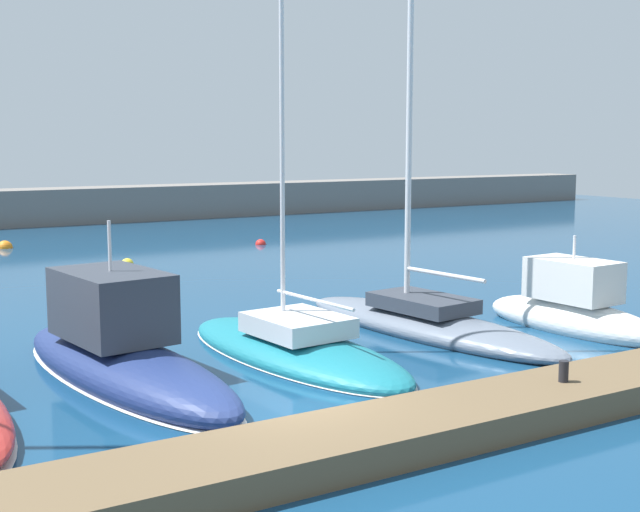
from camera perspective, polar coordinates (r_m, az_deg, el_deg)
name	(u,v)px	position (r m, az deg, el deg)	size (l,w,h in m)	color
ground_plane	(287,423)	(16.87, -2.21, -11.17)	(120.00, 120.00, 0.00)	navy
dock_pier	(349,442)	(15.01, 1.94, -12.43)	(29.38, 2.10, 0.58)	brown
motorboat_navy_third	(120,353)	(20.24, -13.27, -6.40)	(3.62, 9.81, 4.04)	navy
sailboat_teal_fourth	(294,348)	(21.76, -1.77, -6.22)	(3.68, 8.98, 15.09)	#19707F
sailboat_slate_fifth	(425,319)	(24.61, 7.08, -4.22)	(3.50, 10.07, 16.67)	slate
motorboat_white_sixth	(571,309)	(25.75, 16.54, -3.44)	(2.13, 6.13, 3.11)	white
mooring_buoy_yellow	(127,265)	(38.72, -12.84, -0.56)	(0.57, 0.57, 0.57)	yellow
mooring_buoy_orange	(5,248)	(46.47, -20.43, 0.50)	(0.79, 0.79, 0.79)	orange
mooring_buoy_red	(261,245)	(45.17, -4.01, 0.78)	(0.57, 0.57, 0.57)	red
dock_bollard	(564,371)	(18.15, 16.07, -7.47)	(0.20, 0.20, 0.44)	black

